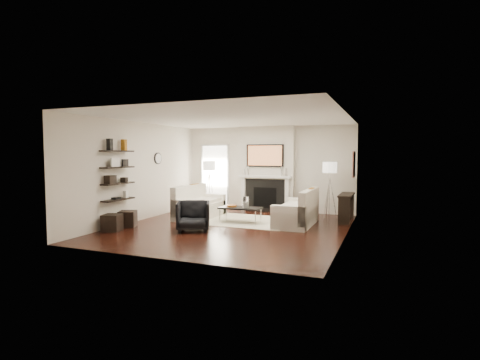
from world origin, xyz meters
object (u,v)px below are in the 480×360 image
at_px(lamp_right_shade, 330,167).
at_px(lamp_left_shade, 209,166).
at_px(armchair, 193,214).
at_px(loveseat_right_base, 296,217).
at_px(loveseat_left_base, 200,210).
at_px(ottoman_near, 128,219).
at_px(coffee_table, 240,208).

bearing_deg(lamp_right_shade, lamp_left_shade, 177.63).
height_order(armchair, lamp_left_shade, lamp_left_shade).
xyz_separation_m(loveseat_right_base, lamp_left_shade, (-3.27, 1.56, 1.24)).
bearing_deg(loveseat_left_base, loveseat_right_base, -1.39).
bearing_deg(ottoman_near, armchair, 6.27).
bearing_deg(lamp_right_shade, loveseat_left_base, -159.06).
height_order(loveseat_left_base, ottoman_near, loveseat_left_base).
xyz_separation_m(lamp_right_shade, ottoman_near, (-4.52, -3.21, -1.25)).
bearing_deg(lamp_left_shade, ottoman_near, -100.41).
bearing_deg(coffee_table, lamp_right_shade, 39.07).
distance_m(loveseat_left_base, armchair, 1.84).
xyz_separation_m(armchair, lamp_left_shade, (-1.15, 3.18, 1.06)).
height_order(coffee_table, ottoman_near, coffee_table).
distance_m(loveseat_left_base, ottoman_near, 2.16).
distance_m(armchair, lamp_right_shade, 4.22).
xyz_separation_m(loveseat_left_base, loveseat_right_base, (2.84, -0.07, 0.00)).
height_order(coffee_table, armchair, armchair).
xyz_separation_m(coffee_table, lamp_right_shade, (2.07, 1.68, 1.05)).
relative_size(loveseat_right_base, lamp_left_shade, 4.50).
distance_m(loveseat_left_base, lamp_right_shade, 3.92).
height_order(coffee_table, lamp_left_shade, lamp_left_shade).
bearing_deg(loveseat_left_base, ottoman_near, -119.13).
height_order(lamp_right_shade, ottoman_near, lamp_right_shade).
relative_size(loveseat_left_base, loveseat_right_base, 1.00).
distance_m(coffee_table, ottoman_near, 2.89).
height_order(loveseat_left_base, coffee_table, same).
relative_size(lamp_right_shade, ottoman_near, 1.00).
xyz_separation_m(coffee_table, ottoman_near, (-2.45, -1.53, -0.20)).
height_order(lamp_left_shade, lamp_right_shade, same).
relative_size(lamp_left_shade, ottoman_near, 1.00).
relative_size(coffee_table, armchair, 1.42).
distance_m(loveseat_left_base, loveseat_right_base, 2.84).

